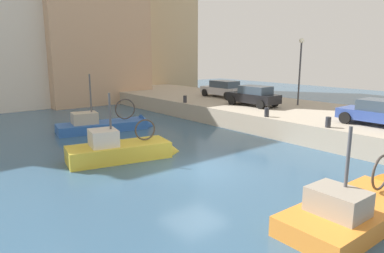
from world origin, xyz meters
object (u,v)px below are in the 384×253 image
object	(u,v)px
fishing_boat_blue	(108,128)
parked_car_black	(254,96)
mooring_bollard_north	(185,99)
fishing_boat_yellow	(126,156)
quay_streetlamp	(300,60)
parked_car_blue	(379,112)
mooring_bollard_mid	(267,112)
fishing_boat_orange	(361,214)
mooring_bollard_south	(328,122)
parked_car_silver	(223,89)

from	to	relation	value
fishing_boat_blue	parked_car_black	size ratio (longest dim) A/B	1.69
fishing_boat_blue	mooring_bollard_north	bearing A→B (deg)	2.93
fishing_boat_yellow	quay_streetlamp	distance (m)	15.22
parked_car_blue	quay_streetlamp	bearing A→B (deg)	66.30
mooring_bollard_mid	fishing_boat_yellow	bearing A→B (deg)	172.15
fishing_boat_orange	mooring_bollard_south	size ratio (longest dim) A/B	11.25
parked_car_silver	mooring_bollard_south	xyz separation A→B (m)	(-4.67, -12.58, -0.46)
parked_car_blue	parked_car_black	distance (m)	8.93
mooring_bollard_north	fishing_boat_orange	bearing A→B (deg)	-110.51
parked_car_blue	fishing_boat_orange	bearing A→B (deg)	-158.69
fishing_boat_orange	quay_streetlamp	size ratio (longest dim) A/B	1.28
parked_car_black	quay_streetlamp	bearing A→B (deg)	-33.41
fishing_boat_blue	fishing_boat_yellow	bearing A→B (deg)	-109.20
fishing_boat_yellow	fishing_boat_blue	size ratio (longest dim) A/B	0.87
mooring_bollard_mid	quay_streetlamp	world-z (taller)	quay_streetlamp
fishing_boat_yellow	mooring_bollard_mid	xyz separation A→B (m)	(8.93, -1.23, 1.36)
fishing_boat_yellow	mooring_bollard_mid	size ratio (longest dim) A/B	10.47
fishing_boat_yellow	quay_streetlamp	world-z (taller)	quay_streetlamp
fishing_boat_blue	parked_car_silver	distance (m)	11.54
fishing_boat_orange	parked_car_silver	bearing A→B (deg)	57.82
mooring_bollard_mid	quay_streetlamp	size ratio (longest dim) A/B	0.11
parked_car_black	fishing_boat_yellow	bearing A→B (deg)	-168.99
mooring_bollard_north	parked_car_blue	bearing A→B (deg)	-79.24
fishing_boat_orange	fishing_boat_blue	distance (m)	16.52
fishing_boat_orange	mooring_bollard_north	xyz separation A→B (m)	(6.30, 16.85, 1.38)
fishing_boat_blue	mooring_bollard_south	distance (m)	13.51
mooring_bollard_south	quay_streetlamp	size ratio (longest dim) A/B	0.11
fishing_boat_blue	parked_car_silver	size ratio (longest dim) A/B	1.57
fishing_boat_blue	parked_car_black	xyz separation A→B (m)	(9.53, -4.14, 1.82)
fishing_boat_blue	mooring_bollard_mid	world-z (taller)	fishing_boat_blue
parked_car_blue	mooring_bollard_north	world-z (taller)	parked_car_blue
parked_car_black	parked_car_blue	bearing A→B (deg)	-91.91
fishing_boat_yellow	fishing_boat_blue	distance (m)	6.81
fishing_boat_yellow	mooring_bollard_south	xyz separation A→B (m)	(8.93, -5.23, 1.36)
mooring_bollard_south	mooring_bollard_north	world-z (taller)	same
fishing_boat_orange	mooring_bollard_north	bearing A→B (deg)	69.49
parked_car_silver	parked_car_black	distance (m)	5.38
parked_car_blue	fishing_boat_blue	bearing A→B (deg)	125.27
fishing_boat_orange	mooring_bollard_north	size ratio (longest dim) A/B	11.25
parked_car_blue	mooring_bollard_south	size ratio (longest dim) A/B	6.93
parked_car_silver	mooring_bollard_mid	bearing A→B (deg)	-118.54
fishing_boat_orange	quay_streetlamp	bearing A→B (deg)	41.37
mooring_bollard_south	mooring_bollard_north	xyz separation A→B (m)	(0.00, 12.00, 0.00)
fishing_boat_yellow	parked_car_black	distance (m)	12.13
parked_car_silver	mooring_bollard_mid	xyz separation A→B (m)	(-4.67, -8.58, -0.46)
fishing_boat_orange	mooring_bollard_mid	world-z (taller)	fishing_boat_orange
fishing_boat_orange	mooring_bollard_mid	bearing A→B (deg)	54.55
fishing_boat_yellow	parked_car_black	bearing A→B (deg)	11.01
fishing_boat_orange	parked_car_blue	xyz separation A→B (m)	(8.85, 3.45, 1.81)
fishing_boat_orange	parked_car_silver	distance (m)	20.68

